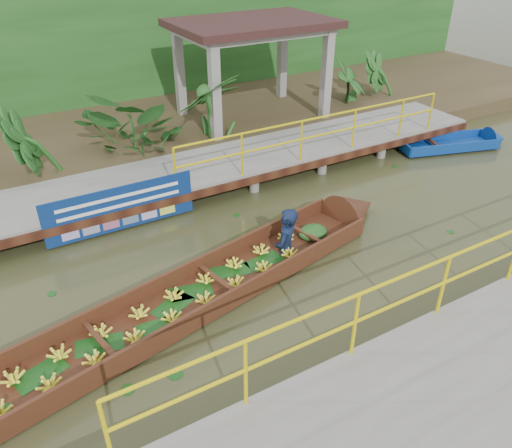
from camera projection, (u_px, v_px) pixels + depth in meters
ground at (279, 259)px, 9.57m from camera, size 80.00×80.00×0.00m
land_strip at (146, 128)px, 14.99m from camera, size 30.00×8.00×0.45m
far_dock at (203, 170)px, 11.86m from camera, size 16.00×2.06×1.66m
near_dock at (507, 376)px, 6.74m from camera, size 18.00×2.40×1.73m
pavilion at (252, 34)px, 14.03m from camera, size 4.40×3.00×3.00m
foliage_backdrop at (114, 50)px, 15.91m from camera, size 30.00×0.80×4.00m
vendor_boat at (180, 299)px, 8.20m from camera, size 10.92×3.31×2.27m
moored_blue_boat at (472, 142)px, 14.24m from camera, size 3.33×1.70×0.77m
blue_banner at (121, 208)px, 10.15m from camera, size 3.10×0.04×0.97m
tropical_plants at (205, 107)px, 13.21m from camera, size 14.39×1.39×1.74m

